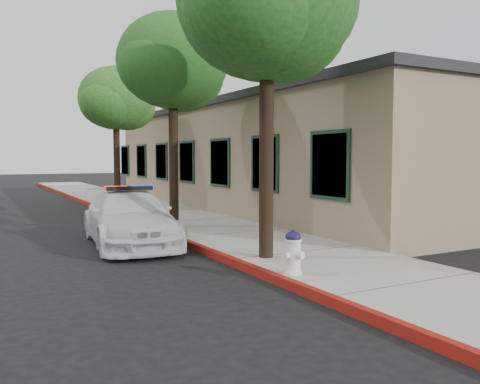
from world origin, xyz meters
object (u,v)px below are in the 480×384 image
fire_hydrant (293,252)px  police_car (130,218)px  street_tree_far (117,101)px  clapboard_building (275,157)px  street_tree_mid (173,66)px  street_tree_near (268,10)px

fire_hydrant → police_car: bearing=90.1°
fire_hydrant → street_tree_far: (0.41, 12.91, 3.82)m
clapboard_building → street_tree_mid: size_ratio=3.45×
clapboard_building → police_car: (-7.76, -5.65, -1.46)m
police_car → street_tree_far: 8.96m
police_car → street_tree_near: street_tree_near is taller
clapboard_building → street_tree_mid: bearing=-146.2°
police_car → street_tree_far: street_tree_far is taller
street_tree_near → street_tree_far: bearing=89.8°
fire_hydrant → street_tree_near: street_tree_near is taller
fire_hydrant → street_tree_far: bearing=72.2°
street_tree_far → street_tree_near: bearing=-90.2°
fire_hydrant → street_tree_mid: 7.81m
fire_hydrant → clapboard_building: bearing=43.1°
street_tree_near → street_tree_far: (0.05, 11.46, -0.62)m
police_car → street_tree_mid: bearing=48.5°
police_car → street_tree_far: bearing=82.8°
police_car → street_tree_mid: street_tree_mid is taller
street_tree_mid → street_tree_near: bearing=-90.0°
street_tree_mid → fire_hydrant: bearing=-93.1°
clapboard_building → street_tree_near: size_ratio=3.24×
street_tree_near → street_tree_mid: (-0.00, 5.14, -0.25)m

